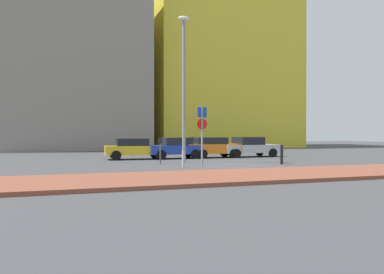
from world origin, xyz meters
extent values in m
plane|color=#424244|center=(0.00, 0.00, 0.00)|extent=(120.00, 120.00, 0.00)
cube|color=brown|center=(0.00, -6.42, 0.07)|extent=(40.00, 4.35, 0.14)
cube|color=gold|center=(-4.26, 5.84, 0.62)|extent=(4.24, 1.91, 0.60)
cube|color=black|center=(-4.55, 5.85, 1.17)|extent=(2.18, 1.68, 0.49)
cylinder|color=black|center=(-2.81, 6.63, 0.32)|extent=(0.65, 0.25, 0.64)
cylinder|color=black|center=(-2.89, 4.91, 0.32)|extent=(0.65, 0.25, 0.64)
cylinder|color=black|center=(-5.64, 6.76, 0.32)|extent=(0.65, 0.25, 0.64)
cylinder|color=black|center=(-5.72, 5.04, 0.32)|extent=(0.65, 0.25, 0.64)
cube|color=#1E389E|center=(-1.29, 5.71, 0.63)|extent=(4.48, 1.87, 0.62)
cube|color=black|center=(-1.45, 5.70, 1.20)|extent=(2.01, 1.63, 0.53)
cylinder|color=black|center=(0.17, 6.62, 0.32)|extent=(0.65, 0.25, 0.64)
cylinder|color=black|center=(0.24, 4.94, 0.32)|extent=(0.65, 0.25, 0.64)
cylinder|color=black|center=(-2.83, 6.48, 0.32)|extent=(0.65, 0.25, 0.64)
cylinder|color=black|center=(-2.76, 4.80, 0.32)|extent=(0.65, 0.25, 0.64)
cube|color=orange|center=(1.14, 5.78, 0.66)|extent=(4.26, 1.89, 0.68)
cube|color=black|center=(1.10, 5.79, 1.24)|extent=(2.28, 1.69, 0.48)
cylinder|color=black|center=(2.60, 6.62, 0.32)|extent=(0.65, 0.24, 0.64)
cylinder|color=black|center=(2.54, 4.86, 0.32)|extent=(0.65, 0.24, 0.64)
cylinder|color=black|center=(-0.26, 6.71, 0.32)|extent=(0.65, 0.24, 0.64)
cylinder|color=black|center=(-0.32, 4.94, 0.32)|extent=(0.65, 0.24, 0.64)
cube|color=#B7BABF|center=(4.25, 5.82, 0.62)|extent=(4.64, 2.09, 0.60)
cube|color=black|center=(4.21, 5.82, 1.21)|extent=(2.03, 1.79, 0.57)
cylinder|color=black|center=(5.73, 6.82, 0.32)|extent=(0.65, 0.26, 0.64)
cylinder|color=black|center=(5.85, 5.01, 0.32)|extent=(0.65, 0.26, 0.64)
cylinder|color=black|center=(2.66, 6.63, 0.32)|extent=(0.65, 0.26, 0.64)
cylinder|color=black|center=(2.77, 4.82, 0.32)|extent=(0.65, 0.26, 0.64)
cylinder|color=gray|center=(-1.89, -0.61, 1.59)|extent=(0.10, 0.10, 3.18)
cube|color=#1447B7|center=(-1.89, -0.61, 2.88)|extent=(0.55, 0.09, 0.55)
cylinder|color=red|center=(-1.89, -0.61, 2.25)|extent=(0.60, 0.08, 0.60)
cylinder|color=#4C4C51|center=(-3.76, 1.15, 0.59)|extent=(0.08, 0.08, 1.19)
cube|color=black|center=(-3.76, 1.15, 1.33)|extent=(0.18, 0.14, 0.28)
cylinder|color=gray|center=(-2.27, 1.41, 4.16)|extent=(0.20, 0.20, 8.32)
ellipsoid|color=silver|center=(-2.27, 1.41, 8.47)|extent=(0.70, 0.36, 0.30)
cylinder|color=#B7B7BC|center=(-3.08, -1.01, 0.44)|extent=(0.13, 0.13, 0.88)
cylinder|color=black|center=(3.00, -0.74, 0.53)|extent=(0.13, 0.13, 1.05)
cylinder|color=black|center=(2.67, -1.21, 0.55)|extent=(0.14, 0.14, 1.10)
cube|color=gold|center=(11.09, 29.40, 11.94)|extent=(18.74, 16.18, 23.89)
cube|color=gray|center=(-7.62, 26.33, 9.15)|extent=(15.37, 14.72, 18.31)
camera|label=1|loc=(-9.04, -19.83, 1.69)|focal=35.59mm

